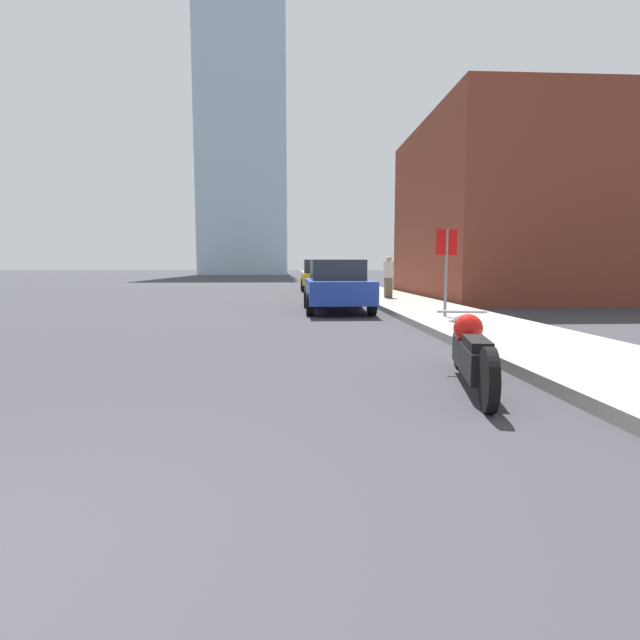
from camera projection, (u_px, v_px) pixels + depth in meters
The scene contains 8 objects.
sidewalk at pixel (338, 282), 41.82m from camera, with size 2.52×240.00×0.15m.
brick_storefront at pixel (522, 212), 21.00m from camera, with size 8.65×10.63×7.23m.
distant_tower at pixel (243, 88), 83.59m from camera, with size 14.38×14.38×62.37m.
motorcycle at pixel (471, 352), 5.56m from camera, with size 0.81×2.61×0.77m.
parked_car_blue at pixel (337, 285), 14.83m from camera, with size 1.90×4.44×1.52m.
parked_car_yellow at pixel (317, 275), 27.47m from camera, with size 1.84×3.88×1.70m.
stop_sign at pixel (446, 257), 11.72m from camera, with size 0.57×0.26×2.05m.
pedestrian at pixel (388, 277), 18.87m from camera, with size 0.36×0.22×1.57m.
Camera 1 is at (1.58, -1.77, 1.32)m, focal length 28.00 mm.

